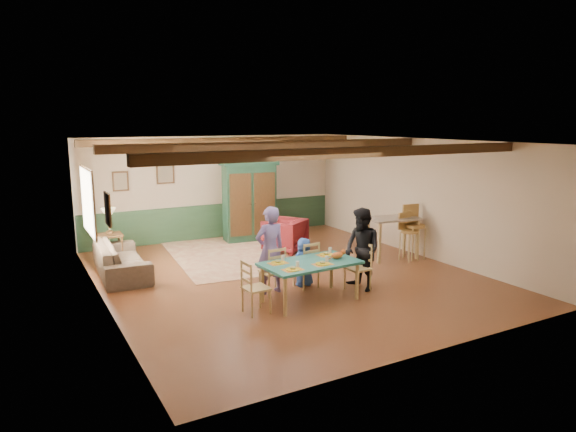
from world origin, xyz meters
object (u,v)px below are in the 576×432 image
dining_chair_far_right (306,264)px  end_table (111,248)px  dining_chair_end_left (256,287)px  armchair (285,235)px  person_child (304,262)px  dining_chair_end_right (358,267)px  person_man (270,250)px  table_lamp (109,221)px  counter_table (392,238)px  dining_chair_far_left (272,270)px  bar_stool_left (409,237)px  cat (337,255)px  sofa (121,259)px  dining_table (310,282)px  bar_stool_right (415,232)px  armoire (249,201)px  person_woman (362,249)px

dining_chair_far_right → end_table: 4.61m
dining_chair_end_left → armchair: size_ratio=1.00×
person_child → end_table: person_child is taller
dining_chair_end_right → armchair: 3.16m
dining_chair_end_right → person_man: bearing=-117.3°
table_lamp → dining_chair_far_right: bearing=-50.9°
table_lamp → counter_table: table_lamp is taller
dining_chair_end_right → dining_chair_far_left: bearing=-114.9°
dining_chair_end_left → bar_stool_left: bearing=-77.7°
cat → table_lamp: size_ratio=0.58×
sofa → person_child: bearing=-127.1°
dining_chair_end_left → armchair: dining_chair_end_left is taller
person_man → dining_chair_far_right: bearing=174.3°
end_table → table_lamp: 0.61m
person_child → cat: person_child is taller
dining_chair_far_left → person_child: (0.74, 0.12, 0.03)m
dining_table → bar_stool_right: 3.72m
armchair → bar_stool_right: bar_stool_right is taller
dining_chair_far_right → armoire: (0.69, 4.04, 0.59)m
table_lamp → bar_stool_left: 6.64m
cat → sofa: bearing=130.1°
dining_table → dining_chair_end_left: 1.07m
person_woman → armoire: size_ratio=0.74×
armchair → end_table: armchair is taller
dining_chair_far_left → dining_chair_end_left: bearing=43.8°
armchair → sofa: armchair is taller
dining_chair_far_right → bar_stool_left: bar_stool_left is taller
counter_table → dining_chair_end_right: bearing=-144.7°
dining_chair_end_left → cat: (1.58, 0.00, 0.34)m
person_child → armoire: armoire is taller
cat → bar_stool_left: bar_stool_left is taller
person_child → dining_chair_end_left: bearing=27.3°
dining_chair_end_left → person_man: size_ratio=0.55×
sofa → end_table: sofa is taller
dining_table → dining_chair_far_left: bearing=122.5°
person_woman → sofa: (-3.72, 3.11, -0.44)m
end_table → counter_table: (5.66, -2.76, 0.16)m
person_man → counter_table: size_ratio=1.40×
armoire → person_child: bearing=-93.5°
dining_table → person_woman: size_ratio=1.09×
armchair → table_lamp: 4.00m
dining_chair_end_right → bar_stool_left: (2.23, 1.10, 0.10)m
person_woman → person_child: bearing=-133.3°
dining_chair_end_right → person_woman: 0.34m
dining_chair_end_right → bar_stool_left: size_ratio=0.82×
counter_table → end_table: bearing=154.0°
dining_table → sofa: (-2.56, 3.18, -0.02)m
counter_table → person_woman: bearing=-143.6°
dining_chair_end_right → person_man: person_man is taller
dining_chair_end_left → person_woman: 2.25m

